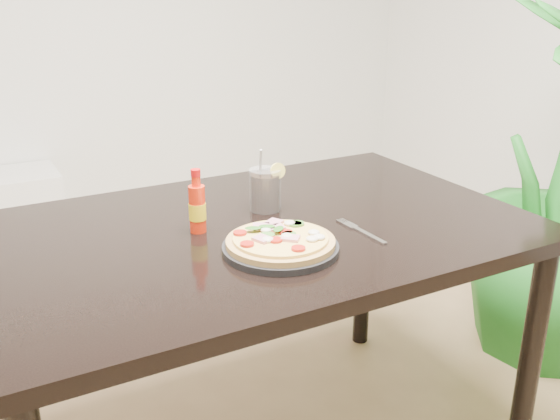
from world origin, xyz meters
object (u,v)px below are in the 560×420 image
dining_table (258,254)px  plate (280,248)px  cola_cup (265,190)px  hot_sauce_bottle (197,207)px  fork (360,230)px  pizza (281,240)px

dining_table → plate: plate is taller
dining_table → plate: 0.20m
dining_table → cola_cup: bearing=53.4°
hot_sauce_bottle → fork: 0.41m
hot_sauce_bottle → plate: bearing=-59.2°
pizza → cola_cup: bearing=69.9°
plate → dining_table: bearing=80.6°
fork → hot_sauce_bottle: bearing=149.2°
dining_table → plate: (-0.03, -0.18, 0.09)m
cola_cup → fork: (0.14, -0.26, -0.05)m
dining_table → fork: size_ratio=7.43×
plate → hot_sauce_bottle: (-0.12, 0.21, 0.06)m
hot_sauce_bottle → cola_cup: 0.23m
dining_table → pizza: 0.21m
plate → cola_cup: cola_cup is taller
pizza → fork: pizza is taller
dining_table → cola_cup: (0.07, 0.09, 0.14)m
dining_table → fork: bearing=-38.4°
cola_cup → fork: size_ratio=0.94×
plate → pizza: size_ratio=1.07×
pizza → cola_cup: cola_cup is taller
plate → pizza: 0.02m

